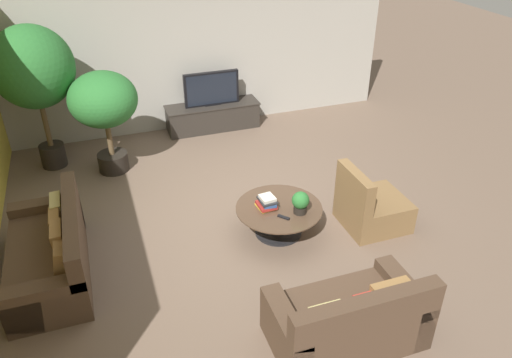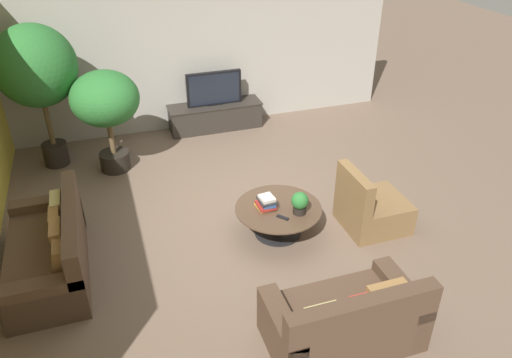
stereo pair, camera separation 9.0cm
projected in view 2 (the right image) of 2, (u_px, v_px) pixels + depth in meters
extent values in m
plane|color=brown|center=(249.00, 218.00, 6.83)|extent=(24.00, 24.00, 0.00)
cube|color=#A39E93|center=(192.00, 45.00, 8.71)|extent=(7.40, 0.12, 3.00)
cube|color=#2D2823|center=(215.00, 116.00, 9.18)|extent=(1.66, 0.48, 0.48)
cube|color=#2D2823|center=(215.00, 105.00, 9.06)|extent=(1.70, 0.50, 0.02)
cube|color=black|center=(214.00, 88.00, 8.90)|extent=(0.99, 0.08, 0.61)
cube|color=black|center=(215.00, 89.00, 8.86)|extent=(0.91, 0.00, 0.55)
cube|color=black|center=(215.00, 104.00, 9.05)|extent=(0.30, 0.13, 0.02)
cylinder|color=black|center=(278.00, 232.00, 6.54)|extent=(0.61, 0.61, 0.02)
cylinder|color=black|center=(278.00, 221.00, 6.45)|extent=(0.10, 0.10, 0.38)
cylinder|color=#4C3828|center=(278.00, 208.00, 6.34)|extent=(1.11, 1.11, 0.02)
cube|color=#4C3828|center=(48.00, 259.00, 5.77)|extent=(0.84, 1.79, 0.42)
cube|color=#4C3828|center=(72.00, 224.00, 5.64)|extent=(0.16, 1.79, 0.42)
cube|color=#4C3828|center=(49.00, 217.00, 6.38)|extent=(0.84, 0.20, 0.54)
cube|color=#4C3828|center=(45.00, 303.00, 5.09)|extent=(0.84, 0.20, 0.54)
cube|color=tan|center=(58.00, 209.00, 5.99)|extent=(0.14, 0.37, 0.34)
cube|color=olive|center=(58.00, 223.00, 5.75)|extent=(0.17, 0.35, 0.33)
cube|color=olive|center=(58.00, 238.00, 5.50)|extent=(0.14, 0.36, 0.33)
cube|color=olive|center=(58.00, 256.00, 5.27)|extent=(0.16, 0.32, 0.30)
cube|color=#4C3828|center=(342.00, 323.00, 4.93)|extent=(1.49, 0.84, 0.42)
cube|color=#4C3828|center=(363.00, 318.00, 4.44)|extent=(1.49, 0.16, 0.42)
cube|color=#4C3828|center=(399.00, 304.00, 5.07)|extent=(0.20, 0.84, 0.54)
cube|color=#4C3828|center=(281.00, 335.00, 4.72)|extent=(0.20, 0.84, 0.54)
cube|color=olive|center=(386.00, 299.00, 4.68)|extent=(0.39, 0.13, 0.35)
cube|color=#B23328|center=(365.00, 307.00, 4.63)|extent=(0.32, 0.16, 0.30)
cube|color=tan|center=(343.00, 314.00, 4.58)|extent=(0.30, 0.17, 0.29)
cube|color=tan|center=(321.00, 319.00, 4.51)|extent=(0.32, 0.15, 0.30)
cube|color=brown|center=(374.00, 212.00, 6.59)|extent=(0.80, 0.76, 0.40)
cube|color=brown|center=(355.00, 189.00, 6.28)|extent=(0.14, 0.76, 0.46)
cylinder|color=black|center=(56.00, 154.00, 8.04)|extent=(0.39, 0.39, 0.37)
cylinder|color=brown|center=(49.00, 125.00, 7.78)|extent=(0.08, 0.08, 0.66)
ellipsoid|color=#286B2D|center=(35.00, 66.00, 7.29)|extent=(1.20, 1.20, 1.22)
cylinder|color=black|center=(115.00, 161.00, 7.92)|extent=(0.47, 0.47, 0.29)
cylinder|color=brown|center=(111.00, 139.00, 7.72)|extent=(0.08, 0.08, 0.49)
ellipsoid|color=#286B2D|center=(105.00, 98.00, 7.38)|extent=(1.02, 1.02, 0.83)
cylinder|color=black|center=(299.00, 210.00, 6.21)|extent=(0.16, 0.16, 0.09)
sphere|color=#286B2D|center=(300.00, 201.00, 6.14)|extent=(0.22, 0.22, 0.22)
cube|color=gold|center=(266.00, 206.00, 6.34)|extent=(0.25, 0.25, 0.02)
cube|color=#A32823|center=(266.00, 205.00, 6.32)|extent=(0.22, 0.25, 0.04)
cube|color=#2D4C84|center=(268.00, 202.00, 6.31)|extent=(0.18, 0.28, 0.04)
cube|color=#232326|center=(267.00, 200.00, 6.28)|extent=(0.20, 0.25, 0.02)
cube|color=beige|center=(267.00, 198.00, 6.27)|extent=(0.19, 0.21, 0.04)
cube|color=black|center=(283.00, 217.00, 6.14)|extent=(0.13, 0.15, 0.02)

